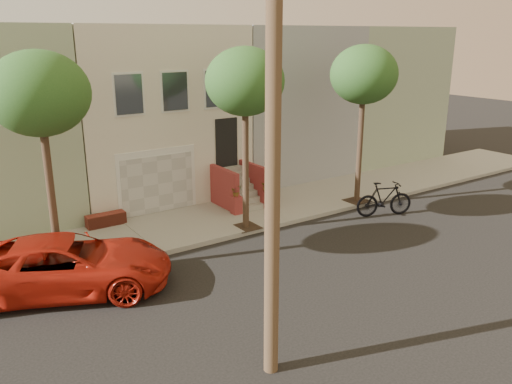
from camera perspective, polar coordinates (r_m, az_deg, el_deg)
ground at (r=15.47m, az=3.75°, el=-9.32°), size 90.00×90.00×0.00m
sidewalk at (r=19.58m, az=-5.88°, el=-3.36°), size 40.00×3.70×0.15m
house_row at (r=23.92m, az=-12.91°, el=8.83°), size 33.10×11.70×7.00m
tree_left at (r=15.20m, az=-22.53°, el=9.71°), size 2.70×2.57×6.30m
tree_mid at (r=17.71m, az=-1.20°, el=11.81°), size 2.70×2.57×6.30m
tree_right at (r=21.20m, az=11.67°, el=12.31°), size 2.70×2.57×6.30m
pickup_truck at (r=15.27m, az=-19.93°, el=-7.49°), size 6.19×4.66×1.56m
motorcycle at (r=20.87m, az=13.80°, el=-0.73°), size 2.34×1.45×1.36m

